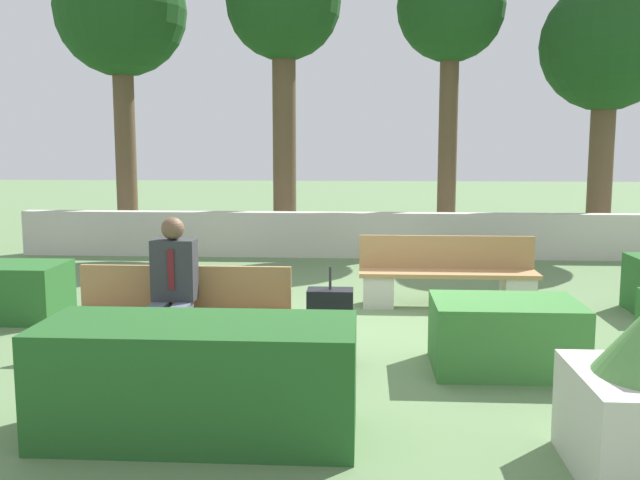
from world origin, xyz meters
The scene contains 13 objects.
ground_plane centered at (0.00, 0.00, 0.00)m, with size 60.00×60.00×0.00m, color #607F51.
perimeter_wall centered at (0.00, 4.98, 0.38)m, with size 11.91×0.30×0.77m.
bench_front centered at (-1.66, -0.97, 0.32)m, with size 1.95×0.48×0.83m.
bench_left_side centered at (0.98, 1.34, 0.33)m, with size 2.11×0.48×0.83m.
person_seated_man centered at (-1.70, -1.11, 0.71)m, with size 0.38×0.63×1.30m.
hedge_block_near_left centered at (-3.93, 0.43, 0.31)m, with size 1.15×0.79×0.62m.
hedge_block_near_right centered at (1.19, -1.07, 0.30)m, with size 1.24×0.86×0.60m.
hedge_block_mid_left centered at (-1.11, -2.62, 0.39)m, with size 2.08×0.84×0.77m.
suitcase centered at (-0.31, -1.02, 0.34)m, with size 0.40×0.24×0.87m.
tree_leftmost centered at (-4.42, 5.87, 4.22)m, with size 2.36×2.36×5.49m.
tree_center_left centered at (-1.49, 5.97, 4.25)m, with size 2.06×2.06×5.47m.
tree_center_right centered at (1.49, 6.12, 4.20)m, with size 1.92×1.92×5.30m.
tree_rightmost centered at (4.12, 5.74, 3.52)m, with size 2.26×2.26×4.75m.
Camera 1 is at (-0.02, -7.10, 1.94)m, focal length 40.00 mm.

